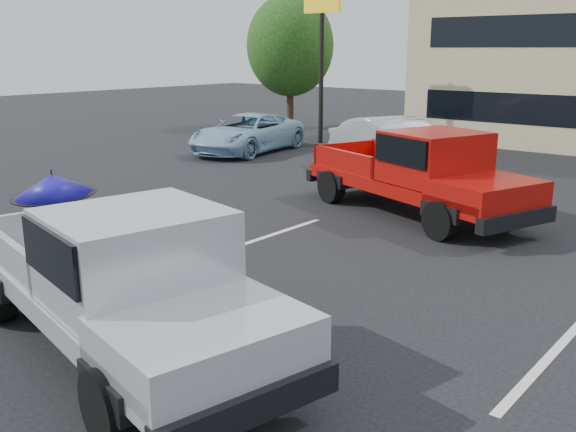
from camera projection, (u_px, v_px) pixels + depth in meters
The scene contains 9 objects.
ground at pixel (295, 323), 8.68m from camera, with size 90.00×90.00×0.00m, color black.
stripe_left at pixel (237, 246), 12.02m from camera, with size 0.12×5.00×0.01m, color silver.
stripe_right at pixel (571, 334), 8.33m from camera, with size 0.12×5.00×0.01m, color silver.
motel_sign at pixel (322, 20), 24.11m from camera, with size 1.60×0.22×6.00m.
tree_left at pixel (290, 46), 29.05m from camera, with size 3.96×3.96×6.02m.
silver_pickup at pixel (127, 275), 7.42m from camera, with size 5.97×3.09×2.06m.
red_pickup at pixel (428, 171), 13.81m from camera, with size 6.14×3.80×1.91m.
silver_sedan at pixel (398, 148), 18.44m from camera, with size 1.76×5.04×1.66m, color #9EA1A5.
blue_suv at pixel (247, 133), 22.86m from camera, with size 2.26×4.89×1.36m, color #90BAD7.
Camera 1 is at (5.04, -6.26, 3.59)m, focal length 40.00 mm.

